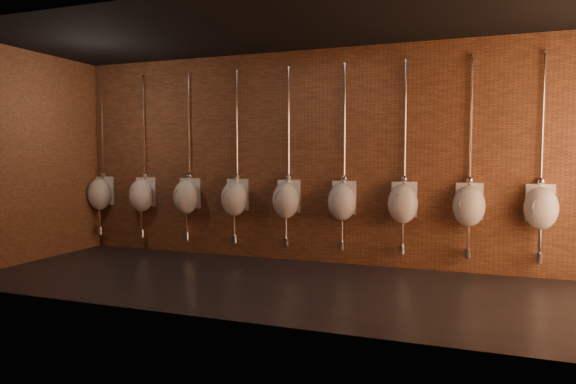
% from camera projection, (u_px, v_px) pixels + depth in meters
% --- Properties ---
extents(ground, '(8.50, 8.50, 0.00)m').
position_uv_depth(ground, '(293.00, 285.00, 6.39)').
color(ground, black).
rests_on(ground, ground).
extents(room_shell, '(8.54, 3.04, 3.22)m').
position_uv_depth(room_shell, '(293.00, 123.00, 6.25)').
color(room_shell, black).
rests_on(room_shell, ground).
extents(urinal_0, '(0.46, 0.41, 2.72)m').
position_uv_depth(urinal_0, '(100.00, 194.00, 9.00)').
color(urinal_0, white).
rests_on(urinal_0, ground).
extents(urinal_1, '(0.46, 0.41, 2.72)m').
position_uv_depth(urinal_1, '(142.00, 195.00, 8.70)').
color(urinal_1, white).
rests_on(urinal_1, ground).
extents(urinal_2, '(0.46, 0.41, 2.72)m').
position_uv_depth(urinal_2, '(186.00, 196.00, 8.40)').
color(urinal_2, white).
rests_on(urinal_2, ground).
extents(urinal_3, '(0.46, 0.41, 2.72)m').
position_uv_depth(urinal_3, '(234.00, 198.00, 8.09)').
color(urinal_3, white).
rests_on(urinal_3, ground).
extents(urinal_4, '(0.46, 0.41, 2.72)m').
position_uv_depth(urinal_4, '(286.00, 199.00, 7.79)').
color(urinal_4, white).
rests_on(urinal_4, ground).
extents(urinal_5, '(0.46, 0.41, 2.72)m').
position_uv_depth(urinal_5, '(342.00, 201.00, 7.49)').
color(urinal_5, white).
rests_on(urinal_5, ground).
extents(urinal_6, '(0.46, 0.41, 2.72)m').
position_uv_depth(urinal_6, '(403.00, 203.00, 7.19)').
color(urinal_6, white).
rests_on(urinal_6, ground).
extents(urinal_7, '(0.46, 0.41, 2.72)m').
position_uv_depth(urinal_7, '(469.00, 205.00, 6.88)').
color(urinal_7, white).
rests_on(urinal_7, ground).
extents(urinal_8, '(0.46, 0.41, 2.72)m').
position_uv_depth(urinal_8, '(541.00, 207.00, 6.58)').
color(urinal_8, white).
rests_on(urinal_8, ground).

